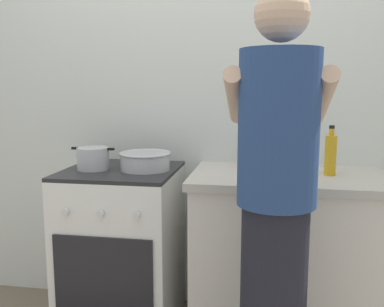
{
  "coord_description": "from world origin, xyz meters",
  "views": [
    {
      "loc": [
        0.41,
        -2.04,
        1.35
      ],
      "look_at": [
        0.05,
        0.12,
        1.0
      ],
      "focal_mm": 40.01,
      "sensor_mm": 36.0,
      "label": 1
    }
  ],
  "objects_px": {
    "stove_range": "(123,248)",
    "pot": "(93,158)",
    "mixing_bowl": "(145,160)",
    "utensil_crock": "(252,151)",
    "oil_bottle": "(331,154)",
    "person": "(276,214)"
  },
  "relations": [
    {
      "from": "oil_bottle",
      "to": "person",
      "type": "relative_size",
      "value": 0.15
    },
    {
      "from": "utensil_crock",
      "to": "person",
      "type": "xyz_separation_m",
      "value": [
        0.11,
        -0.73,
        -0.13
      ]
    },
    {
      "from": "mixing_bowl",
      "to": "utensil_crock",
      "type": "height_order",
      "value": "utensil_crock"
    },
    {
      "from": "stove_range",
      "to": "oil_bottle",
      "type": "relative_size",
      "value": 3.56
    },
    {
      "from": "mixing_bowl",
      "to": "utensil_crock",
      "type": "relative_size",
      "value": 0.85
    },
    {
      "from": "mixing_bowl",
      "to": "person",
      "type": "height_order",
      "value": "person"
    },
    {
      "from": "stove_range",
      "to": "mixing_bowl",
      "type": "distance_m",
      "value": 0.52
    },
    {
      "from": "pot",
      "to": "person",
      "type": "distance_m",
      "value": 1.1
    },
    {
      "from": "stove_range",
      "to": "person",
      "type": "distance_m",
      "value": 1.08
    },
    {
      "from": "mixing_bowl",
      "to": "utensil_crock",
      "type": "xyz_separation_m",
      "value": [
        0.57,
        0.16,
        0.04
      ]
    },
    {
      "from": "stove_range",
      "to": "person",
      "type": "xyz_separation_m",
      "value": [
        0.82,
        -0.57,
        0.41
      ]
    },
    {
      "from": "pot",
      "to": "utensil_crock",
      "type": "bearing_deg",
      "value": 12.79
    },
    {
      "from": "stove_range",
      "to": "pot",
      "type": "height_order",
      "value": "pot"
    },
    {
      "from": "person",
      "to": "utensil_crock",
      "type": "bearing_deg",
      "value": 98.75
    },
    {
      "from": "stove_range",
      "to": "oil_bottle",
      "type": "xyz_separation_m",
      "value": [
        1.1,
        0.02,
        0.56
      ]
    },
    {
      "from": "oil_bottle",
      "to": "person",
      "type": "bearing_deg",
      "value": -115.43
    },
    {
      "from": "pot",
      "to": "person",
      "type": "xyz_separation_m",
      "value": [
        0.96,
        -0.54,
        -0.1
      ]
    },
    {
      "from": "pot",
      "to": "stove_range",
      "type": "bearing_deg",
      "value": 14.57
    },
    {
      "from": "mixing_bowl",
      "to": "person",
      "type": "relative_size",
      "value": 0.16
    },
    {
      "from": "stove_range",
      "to": "mixing_bowl",
      "type": "bearing_deg",
      "value": 0.13
    },
    {
      "from": "stove_range",
      "to": "person",
      "type": "bearing_deg",
      "value": -35.01
    },
    {
      "from": "pot",
      "to": "utensil_crock",
      "type": "relative_size",
      "value": 0.72
    }
  ]
}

